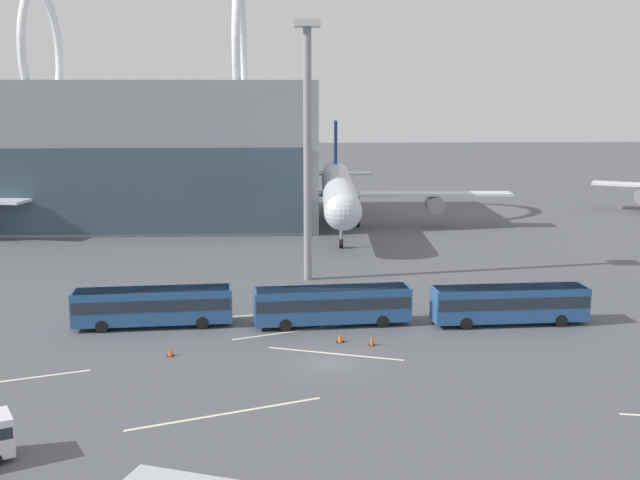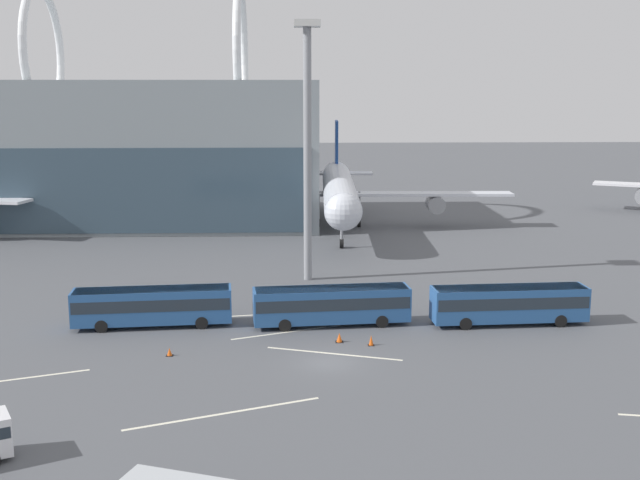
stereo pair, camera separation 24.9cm
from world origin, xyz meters
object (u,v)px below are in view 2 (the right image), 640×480
object	(u,v)px
airliner_at_gate_far	(339,189)
shuttle_bus_1	(332,303)
traffic_cone_1	(339,338)
floodlight_mast	(307,130)
shuttle_bus_0	(152,304)
shuttle_bus_2	(509,302)
traffic_cone_0	(371,340)
traffic_cone_2	(170,352)

from	to	relation	value
airliner_at_gate_far	shuttle_bus_1	size ratio (longest dim) A/B	3.71
airliner_at_gate_far	traffic_cone_1	world-z (taller)	airliner_at_gate_far
floodlight_mast	traffic_cone_1	xyz separation A→B (m)	(1.98, -19.94, -14.40)
shuttle_bus_1	airliner_at_gate_far	bearing A→B (deg)	80.43
shuttle_bus_0	traffic_cone_1	distance (m)	15.40
shuttle_bus_0	shuttle_bus_2	bearing A→B (deg)	-5.77
traffic_cone_0	floodlight_mast	bearing A→B (deg)	101.63
shuttle_bus_0	traffic_cone_2	world-z (taller)	shuttle_bus_0
airliner_at_gate_far	traffic_cone_0	distance (m)	50.63
shuttle_bus_2	traffic_cone_0	xyz separation A→B (m)	(-11.60, -5.00, -1.43)
shuttle_bus_0	traffic_cone_0	distance (m)	17.84
airliner_at_gate_far	traffic_cone_0	bearing A→B (deg)	1.33
shuttle_bus_0	traffic_cone_1	xyz separation A→B (m)	(14.65, -4.50, -1.48)
shuttle_bus_2	traffic_cone_0	world-z (taller)	shuttle_bus_2
shuttle_bus_1	floodlight_mast	distance (m)	20.32
shuttle_bus_0	traffic_cone_1	world-z (taller)	shuttle_bus_0
shuttle_bus_1	shuttle_bus_2	xyz separation A→B (m)	(14.28, -0.21, 0.00)
shuttle_bus_1	traffic_cone_2	distance (m)	13.91
floodlight_mast	traffic_cone_0	size ratio (longest dim) A/B	31.76
airliner_at_gate_far	shuttle_bus_2	xyz separation A→B (m)	(11.09, -45.40, -3.43)
shuttle_bus_1	traffic_cone_2	size ratio (longest dim) A/B	21.85
floodlight_mast	traffic_cone_2	size ratio (longest dim) A/B	43.04
airliner_at_gate_far	shuttle_bus_1	bearing A→B (deg)	-2.13
shuttle_bus_2	shuttle_bus_0	bearing A→B (deg)	175.74
shuttle_bus_0	floodlight_mast	world-z (taller)	floodlight_mast
shuttle_bus_1	floodlight_mast	world-z (taller)	floodlight_mast
traffic_cone_0	traffic_cone_2	size ratio (longest dim) A/B	1.36
shuttle_bus_1	shuttle_bus_2	distance (m)	14.28
shuttle_bus_0	shuttle_bus_1	world-z (taller)	same
traffic_cone_1	traffic_cone_2	bearing A→B (deg)	-167.63
shuttle_bus_2	airliner_at_gate_far	bearing A→B (deg)	100.22
traffic_cone_0	traffic_cone_2	distance (m)	14.70
shuttle_bus_1	traffic_cone_0	distance (m)	6.03
floodlight_mast	shuttle_bus_1	bearing A→B (deg)	-84.13
shuttle_bus_0	traffic_cone_2	bearing A→B (deg)	-76.79
airliner_at_gate_far	shuttle_bus_1	distance (m)	45.43
shuttle_bus_1	traffic_cone_1	world-z (taller)	shuttle_bus_1
shuttle_bus_1	floodlight_mast	xyz separation A→B (m)	(-1.60, 15.60, 12.93)
shuttle_bus_1	traffic_cone_0	bearing A→B (deg)	-68.32
traffic_cone_0	airliner_at_gate_far	bearing A→B (deg)	89.43
traffic_cone_1	traffic_cone_2	distance (m)	12.57
traffic_cone_1	shuttle_bus_0	bearing A→B (deg)	162.91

